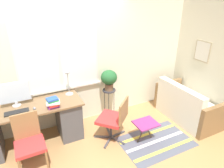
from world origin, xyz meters
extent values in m
plane|color=tan|center=(0.00, 0.00, 0.00)|extent=(14.00, 14.00, 0.00)
cube|color=beige|center=(0.00, 0.73, 1.35)|extent=(9.00, 0.06, 2.70)
cube|color=silver|center=(-0.52, 0.69, 1.47)|extent=(0.76, 0.02, 1.31)
cube|color=white|center=(-0.52, 0.68, 1.47)|extent=(0.69, 0.01, 1.24)
cube|color=silver|center=(0.24, 0.69, 1.47)|extent=(0.76, 0.02, 1.31)
cube|color=white|center=(0.24, 0.68, 1.47)|extent=(0.69, 0.01, 1.24)
cube|color=silver|center=(-0.14, 0.69, 0.83)|extent=(1.57, 0.11, 0.04)
cube|color=beige|center=(2.78, 0.00, 1.35)|extent=(0.06, 9.00, 2.70)
cube|color=tan|center=(2.74, -0.05, 1.42)|extent=(0.02, 0.38, 0.45)
cube|color=silver|center=(2.73, -0.05, 1.42)|extent=(0.01, 0.33, 0.40)
cube|color=brown|center=(-0.85, 0.32, 0.76)|extent=(1.84, 0.65, 0.03)
cube|color=#4C4C51|center=(-0.16, 0.32, 0.37)|extent=(0.40, 0.57, 0.75)
cylinder|color=silver|center=(-1.00, 0.46, 0.79)|extent=(0.14, 0.14, 0.02)
cylinder|color=silver|center=(-1.00, 0.46, 0.83)|extent=(0.05, 0.05, 0.07)
cube|color=silver|center=(-1.00, 0.46, 1.03)|extent=(0.51, 0.02, 0.36)
cube|color=silver|center=(-1.00, 0.45, 1.03)|extent=(0.48, 0.01, 0.34)
cube|color=black|center=(-1.01, 0.22, 0.79)|extent=(0.37, 0.13, 0.02)
ellipsoid|color=slate|center=(-0.74, 0.20, 0.80)|extent=(0.05, 0.08, 0.04)
cylinder|color=#ADADB2|center=(-0.07, 0.48, 0.78)|extent=(0.14, 0.14, 0.01)
cylinder|color=#ADADB2|center=(-0.07, 0.48, 1.00)|extent=(0.02, 0.02, 0.42)
ellipsoid|color=#ADADB2|center=(-0.07, 0.48, 1.23)|extent=(0.10, 0.10, 0.06)
cube|color=purple|center=(-0.44, 0.14, 0.80)|extent=(0.19, 0.16, 0.04)
cube|color=red|center=(-0.43, 0.12, 0.84)|extent=(0.17, 0.17, 0.04)
cube|color=white|center=(-0.44, 0.13, 0.87)|extent=(0.24, 0.20, 0.03)
cube|color=green|center=(-0.44, 0.13, 0.90)|extent=(0.19, 0.14, 0.03)
cube|color=#2851B2|center=(-0.44, 0.14, 0.93)|extent=(0.20, 0.17, 0.03)
cylinder|color=olive|center=(-0.72, -0.45, 0.21)|extent=(0.04, 0.04, 0.42)
cylinder|color=olive|center=(-1.10, -0.08, 0.21)|extent=(0.04, 0.04, 0.42)
cylinder|color=olive|center=(-0.73, -0.07, 0.21)|extent=(0.04, 0.04, 0.42)
cube|color=red|center=(-0.91, -0.26, 0.42)|extent=(0.44, 0.42, 0.06)
cube|color=olive|center=(-0.91, -0.05, 0.67)|extent=(0.39, 0.04, 0.44)
cube|color=#47474C|center=(0.39, -0.27, 0.01)|extent=(0.26, 0.25, 0.03)
cube|color=#47474C|center=(0.57, -0.30, 0.01)|extent=(0.17, 0.31, 0.03)
cube|color=#47474C|center=(0.66, -0.14, 0.01)|extent=(0.32, 0.08, 0.03)
cube|color=#47474C|center=(0.53, 0.00, 0.01)|extent=(0.10, 0.32, 0.03)
cube|color=#47474C|center=(0.36, -0.08, 0.01)|extent=(0.30, 0.19, 0.03)
cylinder|color=#333338|center=(0.50, -0.16, 0.22)|extent=(0.04, 0.04, 0.37)
cube|color=red|center=(0.50, -0.16, 0.43)|extent=(0.66, 0.66, 0.06)
cube|color=olive|center=(0.67, -0.34, 0.66)|extent=(0.35, 0.33, 0.39)
cube|color=white|center=(2.32, -0.28, 0.21)|extent=(0.73, 1.23, 0.42)
cube|color=white|center=(2.03, -0.28, 0.62)|extent=(0.16, 1.23, 0.40)
cube|color=olive|center=(2.32, -0.94, 0.32)|extent=(0.73, 0.09, 0.64)
cube|color=olive|center=(2.32, 0.38, 0.32)|extent=(0.73, 0.09, 0.64)
cylinder|color=#333338|center=(0.77, 0.48, 0.68)|extent=(0.28, 0.28, 0.02)
cylinder|color=#333338|center=(0.89, 0.48, 0.33)|extent=(0.01, 0.01, 0.67)
cylinder|color=#333338|center=(0.71, 0.58, 0.33)|extent=(0.01, 0.01, 0.67)
cylinder|color=#333338|center=(0.71, 0.38, 0.33)|extent=(0.01, 0.01, 0.67)
cylinder|color=brown|center=(0.77, 0.48, 0.76)|extent=(0.17, 0.17, 0.14)
ellipsoid|color=#235B2D|center=(0.77, 0.48, 0.98)|extent=(0.34, 0.34, 0.30)
cube|color=#565B6B|center=(1.21, -0.64, 0.00)|extent=(1.31, 0.87, 0.01)
cube|color=#DBCC4C|center=(1.21, -0.88, 0.01)|extent=(1.28, 0.07, 0.00)
cube|color=white|center=(1.21, -0.64, 0.01)|extent=(1.28, 0.07, 0.00)
cube|color=#DBCC4C|center=(1.21, -0.39, 0.01)|extent=(1.28, 0.07, 0.00)
cube|color=#93337A|center=(1.05, -0.50, 0.38)|extent=(0.41, 0.35, 0.02)
cylinder|color=#4C3D2D|center=(0.98, -0.50, 0.18)|extent=(0.20, 0.02, 0.37)
cylinder|color=#4C3D2D|center=(1.12, -0.50, 0.18)|extent=(0.20, 0.02, 0.37)
camera|label=1|loc=(-0.85, -2.93, 2.52)|focal=32.00mm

